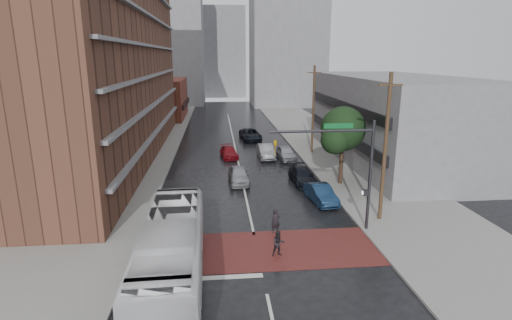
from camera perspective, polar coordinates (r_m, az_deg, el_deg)
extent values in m
plane|color=black|center=(23.39, 0.32, -13.30)|extent=(160.00, 160.00, 0.00)
cube|color=maroon|center=(23.82, 0.19, -12.72)|extent=(14.00, 5.00, 0.02)
cube|color=gray|center=(47.76, -16.76, 0.79)|extent=(9.00, 90.00, 0.15)
cube|color=gray|center=(48.79, 10.77, 1.44)|extent=(9.00, 90.00, 0.15)
cube|color=brown|center=(46.22, -21.50, 17.40)|extent=(10.00, 44.00, 28.00)
cube|color=maroon|center=(75.58, -13.24, 8.53)|extent=(8.00, 16.00, 7.00)
cube|color=gray|center=(45.11, 18.95, 5.57)|extent=(11.00, 26.00, 9.00)
cube|color=gray|center=(99.41, -13.06, 17.11)|extent=(18.00, 16.00, 32.00)
cube|color=gray|center=(94.23, 4.49, 18.81)|extent=(16.00, 14.00, 36.00)
cube|color=gray|center=(115.59, -4.73, 15.03)|extent=(12.00, 10.00, 24.00)
cylinder|color=#332319|center=(35.41, 12.07, -0.38)|extent=(0.36, 0.36, 4.00)
sphere|color=black|center=(34.77, 12.33, 4.40)|extent=(3.80, 3.80, 3.80)
sphere|color=black|center=(33.91, 11.22, 2.83)|extent=(2.40, 2.40, 2.40)
sphere|color=black|center=(35.88, 13.11, 3.69)|extent=(2.60, 2.60, 2.60)
cylinder|color=#2D2D33|center=(25.98, 15.97, -2.41)|extent=(0.20, 0.20, 7.20)
cylinder|color=#2D2D33|center=(24.29, 9.41, 4.09)|extent=(6.40, 0.16, 0.16)
imported|color=gold|center=(23.92, 2.81, 1.67)|extent=(0.20, 0.16, 1.00)
cube|color=#0C5926|center=(24.51, 11.70, 4.80)|extent=(1.80, 0.05, 0.30)
cube|color=#2D2D33|center=(26.19, 15.31, -4.52)|extent=(0.30, 0.30, 0.35)
cylinder|color=#473321|center=(27.54, 17.96, 1.41)|extent=(0.26, 0.26, 10.00)
cube|color=#473321|center=(26.96, 18.66, 10.13)|extent=(1.60, 0.12, 0.12)
cylinder|color=#473321|center=(46.28, 8.17, 7.04)|extent=(0.26, 0.26, 10.00)
cube|color=#473321|center=(45.93, 8.36, 12.24)|extent=(1.60, 0.12, 0.12)
imported|color=silver|center=(20.20, -11.96, -13.00)|extent=(3.08, 12.18, 3.38)
imported|color=black|center=(25.63, 2.83, -8.72)|extent=(0.63, 0.46, 1.61)
imported|color=black|center=(22.92, 3.22, -11.83)|extent=(0.78, 0.63, 1.50)
imported|color=#A8ACB0|center=(35.45, -2.51, -2.16)|extent=(1.88, 4.39, 1.48)
imported|color=#A7A9AE|center=(44.14, 1.41, 1.23)|extent=(1.76, 4.68, 1.53)
imported|color=maroon|center=(44.50, -3.89, 1.10)|extent=(2.20, 4.31, 1.20)
imported|color=black|center=(53.89, -0.81, 3.66)|extent=(3.00, 5.63, 1.51)
imported|color=#142A47|center=(31.19, 9.25, -4.79)|extent=(2.00, 4.38, 1.39)
imported|color=black|center=(35.70, 6.66, -2.25)|extent=(2.10, 4.71, 1.34)
imported|color=#AFB1B8|center=(43.59, 4.24, 1.01)|extent=(2.19, 4.56, 1.50)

